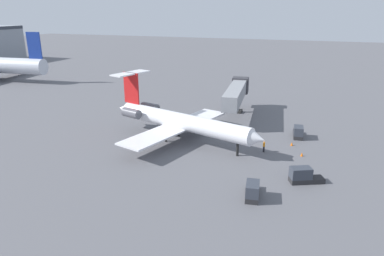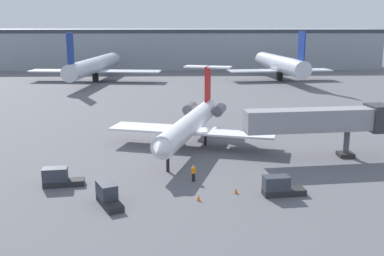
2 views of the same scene
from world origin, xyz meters
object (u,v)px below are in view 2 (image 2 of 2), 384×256
(jet_bridge, at_px, (327,120))
(regional_jet, at_px, (192,122))
(ground_crew_marshaller, at_px, (194,173))
(baggage_tug_trailing, at_px, (280,187))
(parked_airliner_west_end, at_px, (95,66))
(traffic_cone_near, at_px, (236,191))
(baggage_tug_lead, at_px, (59,178))
(baggage_tug_spare, at_px, (108,196))
(parked_airliner_west_mid, at_px, (280,64))
(traffic_cone_mid, at_px, (199,198))

(jet_bridge, bearing_deg, regional_jet, 161.00)
(regional_jet, relative_size, ground_crew_marshaller, 15.94)
(baggage_tug_trailing, relative_size, parked_airliner_west_end, 0.10)
(baggage_tug_trailing, bearing_deg, regional_jet, 113.83)
(regional_jet, relative_size, baggage_tug_trailing, 6.53)
(regional_jet, xyz_separation_m, parked_airliner_west_end, (-24.13, 67.30, 1.05))
(regional_jet, xyz_separation_m, traffic_cone_near, (3.71, -16.96, -2.98))
(jet_bridge, height_order, ground_crew_marshaller, jet_bridge)
(baggage_tug_lead, bearing_deg, ground_crew_marshaller, 4.06)
(baggage_tug_lead, xyz_separation_m, baggage_tug_trailing, (21.38, -3.17, 0.00))
(jet_bridge, bearing_deg, baggage_tug_lead, -163.17)
(ground_crew_marshaller, bearing_deg, parked_airliner_west_end, 106.50)
(regional_jet, height_order, ground_crew_marshaller, regional_jet)
(baggage_tug_spare, distance_m, parked_airliner_west_end, 88.12)
(regional_jet, bearing_deg, baggage_tug_lead, -133.54)
(regional_jet, distance_m, baggage_tug_spare, 21.03)
(baggage_tug_lead, xyz_separation_m, traffic_cone_near, (17.34, -2.61, -0.56))
(baggage_tug_spare, height_order, parked_airliner_west_mid, parked_airliner_west_mid)
(baggage_tug_lead, bearing_deg, regional_jet, 46.46)
(baggage_tug_trailing, distance_m, traffic_cone_near, 4.11)
(baggage_tug_lead, xyz_separation_m, baggage_tug_spare, (5.57, -4.92, 0.00))
(baggage_tug_trailing, height_order, parked_airliner_west_mid, parked_airliner_west_mid)
(parked_airliner_west_mid, bearing_deg, jet_bridge, -98.19)
(parked_airliner_west_mid, bearing_deg, baggage_tug_trailing, -102.32)
(regional_jet, height_order, traffic_cone_near, regional_jet)
(regional_jet, distance_m, parked_airliner_west_end, 71.51)
(baggage_tug_lead, height_order, parked_airliner_west_end, parked_airliner_west_end)
(baggage_tug_spare, bearing_deg, ground_crew_marshaller, 36.79)
(regional_jet, bearing_deg, baggage_tug_trailing, -66.17)
(traffic_cone_near, relative_size, parked_airliner_west_mid, 0.02)
(ground_crew_marshaller, xyz_separation_m, parked_airliner_west_end, (-23.91, 80.70, 3.45))
(regional_jet, relative_size, jet_bridge, 1.51)
(baggage_tug_trailing, xyz_separation_m, parked_airliner_west_mid, (18.57, 85.00, 3.63))
(ground_crew_marshaller, height_order, traffic_cone_near, ground_crew_marshaller)
(jet_bridge, relative_size, parked_airliner_west_end, 0.42)
(traffic_cone_near, xyz_separation_m, parked_airliner_west_end, (-27.84, 84.26, 4.04))
(baggage_tug_lead, distance_m, parked_airliner_west_mid, 91.13)
(regional_jet, distance_m, traffic_cone_near, 17.61)
(baggage_tug_spare, relative_size, traffic_cone_near, 7.66)
(baggage_tug_trailing, bearing_deg, ground_crew_marshaller, 152.60)
(traffic_cone_mid, relative_size, parked_airliner_west_mid, 0.02)
(jet_bridge, relative_size, baggage_tug_spare, 4.23)
(traffic_cone_mid, height_order, parked_airliner_west_mid, parked_airliner_west_mid)
(ground_crew_marshaller, distance_m, baggage_tug_spare, 9.80)
(baggage_tug_lead, distance_m, parked_airliner_west_end, 82.40)
(baggage_tug_trailing, relative_size, traffic_cone_mid, 7.50)
(jet_bridge, distance_m, baggage_tug_lead, 30.99)
(baggage_tug_spare, bearing_deg, regional_jet, 67.28)
(traffic_cone_near, bearing_deg, traffic_cone_mid, -155.29)
(regional_jet, bearing_deg, ground_crew_marshaller, -90.96)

